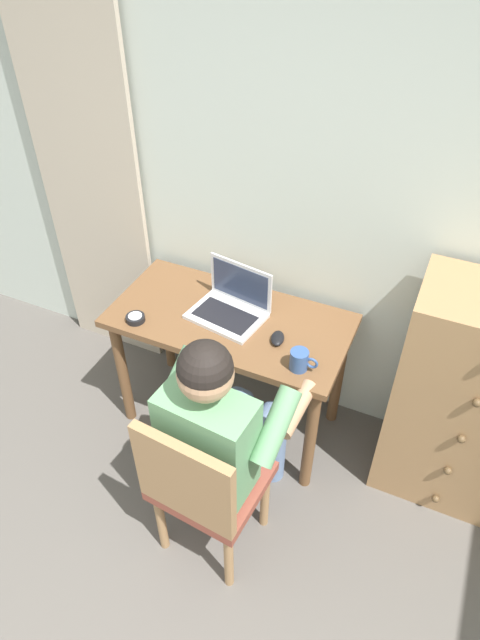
{
  "coord_description": "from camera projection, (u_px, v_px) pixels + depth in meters",
  "views": [
    {
      "loc": [
        0.45,
        0.07,
        2.41
      ],
      "look_at": [
        -0.31,
        1.74,
        0.83
      ],
      "focal_mm": 30.57,
      "sensor_mm": 36.0,
      "label": 1
    }
  ],
  "objects": [
    {
      "name": "computer_mouse",
      "position": [
        278.0,
        338.0,
        2.45
      ],
      "size": [
        0.08,
        0.11,
        0.03
      ],
      "primitive_type": "ellipsoid",
      "rotation": [
        0.0,
        0.0,
        0.25
      ],
      "color": "black",
      "rests_on": "desk"
    },
    {
      "name": "curtain_panel",
      "position": [
        90.0,
        181.0,
        2.82
      ],
      "size": [
        0.62,
        0.03,
        2.23
      ],
      "primitive_type": "cube",
      "color": "#BCAD99",
      "rests_on": "ground_plane"
    },
    {
      "name": "desk",
      "position": [
        230.0,
        336.0,
        2.66
      ],
      "size": [
        1.14,
        0.57,
        0.73
      ],
      "color": "brown",
      "rests_on": "ground_plane"
    },
    {
      "name": "laptop",
      "position": [
        231.0,
        304.0,
        2.58
      ],
      "size": [
        0.38,
        0.3,
        0.24
      ],
      "color": "silver",
      "rests_on": "desk"
    },
    {
      "name": "dresser",
      "position": [
        468.0,
        402.0,
        2.4
      ],
      "size": [
        0.63,
        0.45,
        1.14
      ],
      "color": "#9E754C",
      "rests_on": "ground_plane"
    },
    {
      "name": "coffee_mug",
      "position": [
        301.0,
        361.0,
        2.3
      ],
      "size": [
        0.12,
        0.08,
        0.09
      ],
      "color": "#33518C",
      "rests_on": "desk"
    },
    {
      "name": "desk_clock",
      "position": [
        135.0,
        318.0,
        2.56
      ],
      "size": [
        0.09,
        0.09,
        0.03
      ],
      "color": "black",
      "rests_on": "desk"
    },
    {
      "name": "person_seated",
      "position": [
        224.0,
        425.0,
        2.17
      ],
      "size": [
        0.56,
        0.61,
        1.2
      ],
      "color": "#6B84AD",
      "rests_on": "ground_plane"
    },
    {
      "name": "wall_back",
      "position": [
        348.0,
        204.0,
        2.36
      ],
      "size": [
        4.8,
        0.05,
        2.5
      ],
      "primitive_type": "cube",
      "color": "silver",
      "rests_on": "ground_plane"
    },
    {
      "name": "chair",
      "position": [
        202.0,
        485.0,
        2.17
      ],
      "size": [
        0.45,
        0.44,
        0.88
      ],
      "color": "brown",
      "rests_on": "ground_plane"
    }
  ]
}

